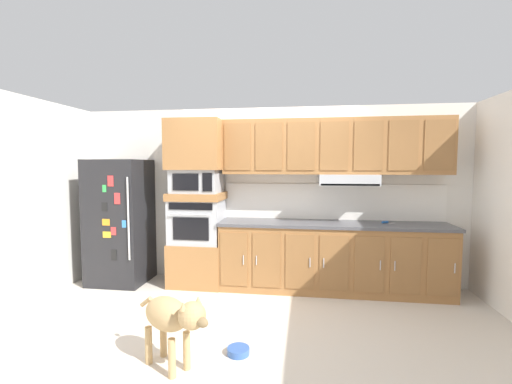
% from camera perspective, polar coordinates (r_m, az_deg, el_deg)
% --- Properties ---
extents(ground_plane, '(9.60, 9.60, 0.00)m').
position_cam_1_polar(ground_plane, '(4.27, 0.35, -18.72)').
color(ground_plane, beige).
extents(back_kitchen_wall, '(6.20, 0.12, 2.50)m').
position_cam_1_polar(back_kitchen_wall, '(5.05, 2.08, -0.47)').
color(back_kitchen_wall, silver).
rests_on(back_kitchen_wall, ground).
extents(side_panel_left, '(0.12, 7.10, 2.50)m').
position_cam_1_polar(side_panel_left, '(5.15, -32.26, -1.06)').
color(side_panel_left, silver).
rests_on(side_panel_left, ground).
extents(refrigerator, '(0.76, 0.73, 1.76)m').
position_cam_1_polar(refrigerator, '(5.34, -21.50, -4.52)').
color(refrigerator, black).
rests_on(refrigerator, ground).
extents(oven_base_cabinet, '(0.74, 0.62, 0.60)m').
position_cam_1_polar(oven_base_cabinet, '(5.07, -9.52, -11.44)').
color(oven_base_cabinet, '#996638').
rests_on(oven_base_cabinet, ground).
extents(built_in_oven, '(0.70, 0.62, 0.60)m').
position_cam_1_polar(built_in_oven, '(4.94, -9.62, -4.73)').
color(built_in_oven, '#A8AAAF').
rests_on(built_in_oven, oven_base_cabinet).
extents(appliance_mid_shelf, '(0.74, 0.62, 0.10)m').
position_cam_1_polar(appliance_mid_shelf, '(4.90, -9.66, -0.68)').
color(appliance_mid_shelf, '#996638').
rests_on(appliance_mid_shelf, built_in_oven).
extents(microwave, '(0.64, 0.54, 0.32)m').
position_cam_1_polar(microwave, '(4.88, -9.70, 1.77)').
color(microwave, '#A8AAAF').
rests_on(microwave, appliance_mid_shelf).
extents(appliance_upper_cabinet, '(0.74, 0.62, 0.68)m').
position_cam_1_polar(appliance_upper_cabinet, '(4.89, -9.77, 7.63)').
color(appliance_upper_cabinet, '#996638').
rests_on(appliance_upper_cabinet, microwave).
extents(lower_cabinet_run, '(2.99, 0.63, 0.88)m').
position_cam_1_polar(lower_cabinet_run, '(4.82, 12.45, -10.60)').
color(lower_cabinet_run, '#996638').
rests_on(lower_cabinet_run, ground).
extents(countertop_slab, '(3.03, 0.64, 0.04)m').
position_cam_1_polar(countertop_slab, '(4.72, 12.54, -5.19)').
color(countertop_slab, '#4C4C51').
rests_on(countertop_slab, lower_cabinet_run).
extents(backsplash_panel, '(3.03, 0.02, 0.50)m').
position_cam_1_polar(backsplash_panel, '(4.97, 12.34, -1.58)').
color(backsplash_panel, white).
rests_on(backsplash_panel, countertop_slab).
extents(upper_cabinet_with_hood, '(2.99, 0.48, 0.88)m').
position_cam_1_polar(upper_cabinet_with_hood, '(4.79, 12.78, 6.97)').
color(upper_cabinet_with_hood, '#996638').
rests_on(upper_cabinet_with_hood, backsplash_panel).
extents(screwdriver, '(0.16, 0.17, 0.03)m').
position_cam_1_polar(screwdriver, '(4.87, 20.59, -4.68)').
color(screwdriver, blue).
rests_on(screwdriver, countertop_slab).
extents(dog, '(0.77, 0.52, 0.66)m').
position_cam_1_polar(dog, '(3.07, -13.64, -19.43)').
color(dog, tan).
rests_on(dog, ground).
extents(dog_food_bowl, '(0.20, 0.20, 0.06)m').
position_cam_1_polar(dog_food_bowl, '(3.39, -2.93, -24.67)').
color(dog_food_bowl, '#3359A5').
rests_on(dog_food_bowl, ground).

